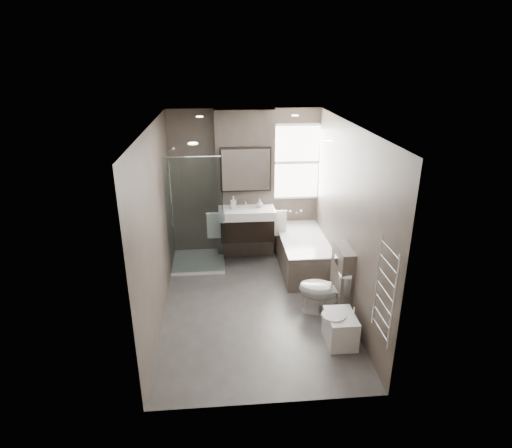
{
  "coord_description": "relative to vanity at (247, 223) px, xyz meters",
  "views": [
    {
      "loc": [
        -0.44,
        -5.37,
        3.43
      ],
      "look_at": [
        0.05,
        0.15,
        1.23
      ],
      "focal_mm": 30.0,
      "sensor_mm": 36.0,
      "label": 1
    }
  ],
  "objects": [
    {
      "name": "toilet",
      "position": [
        0.97,
        -1.69,
        -0.38
      ],
      "size": [
        0.81,
        0.61,
        0.73
      ],
      "primitive_type": "imported",
      "rotation": [
        0.0,
        0.0,
        -1.89
      ],
      "color": "white",
      "rests_on": "ground"
    },
    {
      "name": "shower_enclosure",
      "position": [
        -0.75,
        -0.08,
        -0.25
      ],
      "size": [
        0.9,
        0.9,
        2.0
      ],
      "color": "white",
      "rests_on": "ground"
    },
    {
      "name": "vanity_pier",
      "position": [
        0.0,
        0.35,
        0.56
      ],
      "size": [
        1.0,
        0.25,
        2.6
      ],
      "primitive_type": "cube",
      "color": "#564C44",
      "rests_on": "ground"
    },
    {
      "name": "cistern_box",
      "position": [
        1.21,
        -1.68,
        -0.24
      ],
      "size": [
        0.19,
        0.55,
        1.0
      ],
      "color": "#564C44",
      "rests_on": "ground"
    },
    {
      "name": "towel_left",
      "position": [
        -0.56,
        -0.02,
        -0.02
      ],
      "size": [
        0.24,
        0.06,
        0.44
      ],
      "primitive_type": "cube",
      "color": "white",
      "rests_on": "vanity_pier"
    },
    {
      "name": "window",
      "position": [
        0.9,
        0.45,
        0.93
      ],
      "size": [
        0.98,
        0.06,
        1.33
      ],
      "color": "white",
      "rests_on": "room"
    },
    {
      "name": "towel_radiator",
      "position": [
        1.25,
        -3.03,
        0.38
      ],
      "size": [
        0.03,
        0.49,
        1.1
      ],
      "color": "silver",
      "rests_on": "room"
    },
    {
      "name": "room",
      "position": [
        0.0,
        -1.43,
        0.56
      ],
      "size": [
        2.7,
        3.9,
        2.7
      ],
      "color": "#4C4946",
      "rests_on": "ground"
    },
    {
      "name": "bidet",
      "position": [
        1.01,
        -2.37,
        -0.53
      ],
      "size": [
        0.42,
        0.49,
        0.51
      ],
      "color": "white",
      "rests_on": "ground"
    },
    {
      "name": "soap_bottle_b",
      "position": [
        0.22,
        0.06,
        0.33
      ],
      "size": [
        0.11,
        0.11,
        0.14
      ],
      "primitive_type": "imported",
      "color": "white",
      "rests_on": "vanity"
    },
    {
      "name": "towel_right",
      "position": [
        0.56,
        -0.02,
        -0.02
      ],
      "size": [
        0.24,
        0.06,
        0.44
      ],
      "primitive_type": "cube",
      "color": "white",
      "rests_on": "vanity_pier"
    },
    {
      "name": "vanity",
      "position": [
        0.0,
        0.0,
        0.0
      ],
      "size": [
        0.95,
        0.47,
        0.66
      ],
      "color": "black",
      "rests_on": "vanity_pier"
    },
    {
      "name": "soap_bottle_a",
      "position": [
        -0.22,
        0.03,
        0.36
      ],
      "size": [
        0.09,
        0.1,
        0.21
      ],
      "primitive_type": "imported",
      "color": "white",
      "rests_on": "vanity"
    },
    {
      "name": "bathtub",
      "position": [
        0.92,
        -0.33,
        -0.43
      ],
      "size": [
        0.75,
        1.6,
        0.57
      ],
      "color": "#564C44",
      "rests_on": "ground"
    },
    {
      "name": "mirror_cabinet",
      "position": [
        0.0,
        0.19,
        0.89
      ],
      "size": [
        0.86,
        0.08,
        0.76
      ],
      "color": "black",
      "rests_on": "vanity_pier"
    }
  ]
}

